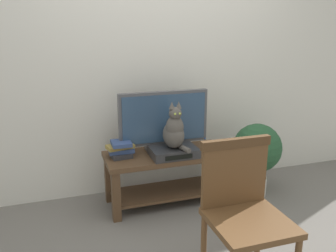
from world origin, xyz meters
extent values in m
plane|color=slate|center=(0.00, 0.00, 0.00)|extent=(12.00, 12.00, 0.00)
cube|color=silver|center=(0.00, 0.91, 1.40)|extent=(7.00, 0.12, 2.80)
cube|color=#513823|center=(-0.02, 0.48, 0.47)|extent=(1.11, 0.47, 0.04)
cube|color=#513823|center=(-0.52, 0.29, 0.22)|extent=(0.07, 0.07, 0.44)
cube|color=#513823|center=(0.48, 0.29, 0.22)|extent=(0.07, 0.07, 0.44)
cube|color=#513823|center=(-0.52, 0.66, 0.22)|extent=(0.07, 0.07, 0.44)
cube|color=#513823|center=(0.48, 0.66, 0.22)|extent=(0.07, 0.07, 0.44)
cube|color=#513823|center=(-0.02, 0.48, 0.11)|extent=(1.01, 0.39, 0.02)
cube|color=#4C4C51|center=(-0.02, 0.55, 0.50)|extent=(0.32, 0.20, 0.03)
cube|color=#4C4C51|center=(-0.02, 0.55, 0.54)|extent=(0.06, 0.04, 0.04)
cube|color=#4C4C51|center=(-0.02, 0.55, 0.80)|extent=(0.82, 0.05, 0.48)
cube|color=navy|center=(-0.02, 0.52, 0.80)|extent=(0.77, 0.01, 0.43)
sphere|color=#2672F2|center=(0.38, 0.52, 0.57)|extent=(0.01, 0.01, 0.01)
cube|color=#2D2D30|center=(0.02, 0.39, 0.53)|extent=(0.41, 0.29, 0.08)
cube|color=black|center=(0.02, 0.24, 0.53)|extent=(0.24, 0.01, 0.04)
ellipsoid|color=#514C47|center=(0.02, 0.39, 0.68)|extent=(0.18, 0.25, 0.24)
ellipsoid|color=#514C47|center=(0.02, 0.36, 0.76)|extent=(0.15, 0.16, 0.21)
sphere|color=#514C47|center=(0.02, 0.34, 0.89)|extent=(0.11, 0.11, 0.11)
cone|color=#514C47|center=(-0.01, 0.34, 0.96)|extent=(0.05, 0.05, 0.06)
cone|color=#514C47|center=(0.05, 0.34, 0.96)|extent=(0.05, 0.05, 0.06)
sphere|color=#B2C64C|center=(0.00, 0.29, 0.90)|extent=(0.02, 0.02, 0.02)
sphere|color=#B2C64C|center=(0.04, 0.29, 0.90)|extent=(0.02, 0.02, 0.02)
cylinder|color=#514C47|center=(0.07, 0.30, 0.59)|extent=(0.09, 0.20, 0.04)
cylinder|color=brown|center=(-0.10, -0.56, 0.22)|extent=(0.04, 0.04, 0.44)
cylinder|color=brown|center=(0.32, -0.56, 0.22)|extent=(0.04, 0.04, 0.44)
cube|color=brown|center=(0.11, -0.77, 0.46)|extent=(0.48, 0.48, 0.04)
cube|color=brown|center=(0.11, -0.55, 0.71)|extent=(0.45, 0.04, 0.45)
cube|color=#4D331C|center=(0.11, -0.55, 0.90)|extent=(0.47, 0.05, 0.06)
cube|color=#2D2D33|center=(-0.43, 0.51, 0.51)|extent=(0.19, 0.19, 0.04)
cube|color=#33477A|center=(-0.42, 0.52, 0.55)|extent=(0.22, 0.13, 0.04)
cube|color=olive|center=(-0.43, 0.52, 0.58)|extent=(0.25, 0.16, 0.03)
cube|color=#33477A|center=(-0.42, 0.50, 0.61)|extent=(0.17, 0.18, 0.03)
cylinder|color=beige|center=(0.85, 0.36, 0.09)|extent=(0.23, 0.23, 0.18)
cylinder|color=#332319|center=(0.85, 0.36, 0.17)|extent=(0.21, 0.21, 0.02)
cylinder|color=#4C3823|center=(0.85, 0.36, 0.24)|extent=(0.04, 0.04, 0.11)
sphere|color=#234C2D|center=(0.85, 0.36, 0.48)|extent=(0.46, 0.46, 0.46)
camera|label=1|loc=(-0.98, -2.49, 1.64)|focal=39.16mm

